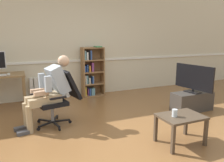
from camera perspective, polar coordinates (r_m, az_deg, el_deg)
ground_plane at (r=3.70m, az=3.17°, el=-13.36°), size 18.00×18.00×0.00m
back_wall at (r=5.85m, az=-8.49°, el=9.42°), size 12.00×0.13×2.70m
computer_mouse at (r=5.09m, az=-24.99°, el=1.61°), size 0.06×0.10×0.03m
bookshelf at (r=5.79m, az=-5.31°, el=2.28°), size 0.57×0.30×1.29m
radiator at (r=5.73m, az=-15.62°, el=-1.74°), size 0.94×0.08×0.56m
office_chair at (r=4.05m, az=-13.19°, el=-3.59°), size 0.82×0.64×0.97m
person_seated at (r=3.95m, az=-15.83°, el=-2.14°), size 0.99×0.50×1.23m
tv_stand at (r=4.98m, az=19.83°, el=-4.96°), size 0.87×0.36×0.40m
tv_screen at (r=4.87m, az=20.25°, el=0.70°), size 0.25×0.89×0.57m
coffee_table at (r=3.41m, az=17.26°, el=-9.52°), size 0.64×0.47×0.43m
drinking_glass at (r=3.30m, az=15.80°, el=-7.91°), size 0.08×0.08×0.11m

